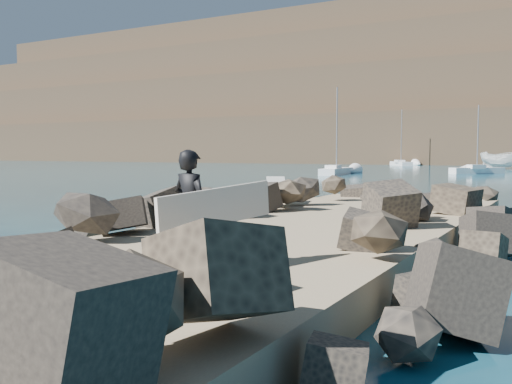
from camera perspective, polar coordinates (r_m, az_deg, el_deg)
ground at (r=11.86m, az=2.37°, el=-6.95°), size 800.00×800.00×0.00m
jetty at (r=10.09m, az=-2.79°, el=-7.17°), size 6.00×26.00×0.60m
riprap_left at (r=12.18m, az=-13.21°, el=-4.38°), size 2.60×22.00×1.00m
riprap_right at (r=9.36m, az=14.26°, el=-6.91°), size 2.60×22.00×1.00m
surfboard_resting at (r=17.84m, az=2.08°, el=0.10°), size 1.69×2.39×0.08m
boat_imported at (r=85.44m, az=23.40°, el=2.99°), size 6.83×4.59×2.47m
surfer_with_board at (r=8.22m, az=-6.20°, el=-1.61°), size 1.08×2.04×1.69m
sailboat_b at (r=63.91m, az=21.22°, el=2.02°), size 5.13×5.15×7.31m
sailboat_a at (r=58.30m, az=8.02°, el=2.09°), size 2.41×7.57×8.93m
sailboat_e at (r=99.17m, az=14.28°, el=2.78°), size 5.55×7.80×9.56m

